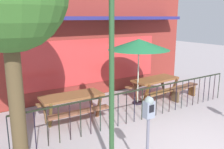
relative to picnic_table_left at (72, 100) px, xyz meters
The scene contains 9 objects.
ground 3.59m from the picnic_table_left, 60.50° to the right, with size 40.00×40.00×0.00m, color #ADA2A5.
pub_storefront 3.18m from the picnic_table_left, 49.03° to the left, with size 8.83×1.26×4.73m.
patio_fence_front 2.06m from the picnic_table_left, 32.44° to the right, with size 7.44×0.04×0.97m.
picnic_table_left is the anchor object (origin of this frame).
picnic_table_right 3.41m from the picnic_table_left, ahead, with size 1.90×1.49×0.79m.
patio_umbrella 2.93m from the picnic_table_left, ahead, with size 2.09×2.09×2.28m.
patio_bench 4.36m from the picnic_table_left, ahead, with size 1.43×0.55×0.48m.
parking_meter_near 3.35m from the picnic_table_left, 89.05° to the right, with size 0.18×0.17×1.63m.
street_lamp 3.28m from the picnic_table_left, 96.50° to the right, with size 0.28×0.28×3.92m.
Camera 1 is at (-4.46, -3.29, 2.99)m, focal length 39.38 mm.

